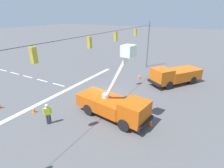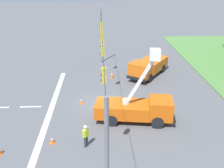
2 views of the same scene
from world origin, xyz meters
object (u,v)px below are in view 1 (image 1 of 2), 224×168
traffic_cone_near_bucket (34,109)px  traffic_cone_mid_right (139,76)px  traffic_cone_mid_left (150,122)px  utility_truck_support_near (175,75)px  utility_truck_bucket_lift (114,104)px  traffic_cone_foreground_right (91,89)px  road_worker (48,113)px

traffic_cone_near_bucket → traffic_cone_mid_right: bearing=158.6°
traffic_cone_mid_left → utility_truck_support_near: bearing=-178.5°
utility_truck_bucket_lift → traffic_cone_near_bucket: (2.90, -6.63, -0.98)m
traffic_cone_foreground_right → traffic_cone_mid_right: traffic_cone_mid_right is taller
utility_truck_support_near → road_worker: bearing=-26.5°
traffic_cone_foreground_right → traffic_cone_near_bucket: (6.26, -1.77, 0.02)m
road_worker → traffic_cone_mid_left: bearing=118.1°
utility_truck_bucket_lift → traffic_cone_mid_left: utility_truck_bucket_lift is taller
utility_truck_bucket_lift → traffic_cone_mid_right: (-9.87, -1.63, -0.87)m
traffic_cone_foreground_right → utility_truck_support_near: bearing=132.7°
traffic_cone_mid_left → traffic_cone_mid_right: traffic_cone_mid_right is taller
traffic_cone_mid_right → traffic_cone_near_bucket: 13.71m
utility_truck_bucket_lift → traffic_cone_foreground_right: 6.00m
traffic_cone_foreground_right → traffic_cone_mid_left: size_ratio=0.87×
utility_truck_bucket_lift → road_worker: 5.35m
utility_truck_bucket_lift → road_worker: size_ratio=3.83×
traffic_cone_mid_left → traffic_cone_near_bucket: 10.23m
utility_truck_bucket_lift → traffic_cone_foreground_right: (-3.36, -4.87, -0.99)m
utility_truck_support_near → traffic_cone_mid_left: 10.05m
traffic_cone_mid_right → traffic_cone_near_bucket: size_ratio=1.29×
traffic_cone_mid_left → traffic_cone_near_bucket: bearing=-71.1°
traffic_cone_mid_right → utility_truck_bucket_lift: bearing=9.4°
utility_truck_support_near → traffic_cone_foreground_right: 10.45m
road_worker → traffic_cone_near_bucket: (-0.52, -2.52, -0.70)m
road_worker → traffic_cone_mid_right: road_worker is taller
utility_truck_bucket_lift → utility_truck_support_near: utility_truck_bucket_lift is taller
traffic_cone_mid_right → traffic_cone_mid_left: bearing=26.3°
road_worker → traffic_cone_foreground_right: (-6.78, -0.75, -0.72)m
road_worker → traffic_cone_mid_right: bearing=169.4°
utility_truck_support_near → road_worker: size_ratio=3.87×
traffic_cone_foreground_right → traffic_cone_near_bucket: bearing=-15.8°
utility_truck_support_near → traffic_cone_mid_left: bearing=1.5°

